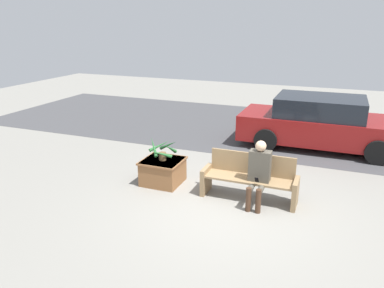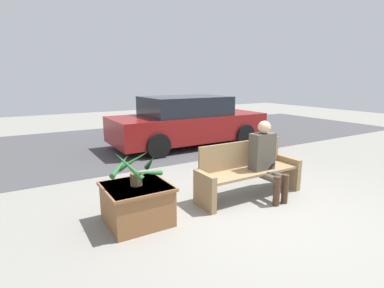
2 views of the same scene
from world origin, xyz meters
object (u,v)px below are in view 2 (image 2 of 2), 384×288
(parked_car, at_px, (187,122))
(bench, at_px, (248,171))
(potted_plant, at_px, (136,169))
(person_seated, at_px, (266,156))
(planter_box, at_px, (137,203))

(parked_car, bearing_deg, bench, -105.83)
(potted_plant, height_order, parked_car, parked_car)
(parked_car, bearing_deg, potted_plant, -128.21)
(potted_plant, distance_m, parked_car, 4.90)
(person_seated, distance_m, planter_box, 2.19)
(person_seated, distance_m, potted_plant, 2.15)
(person_seated, bearing_deg, bench, 137.36)
(bench, xyz_separation_m, person_seated, (0.20, -0.19, 0.26))
(parked_car, bearing_deg, planter_box, -128.25)
(potted_plant, bearing_deg, planter_box, 167.23)
(bench, bearing_deg, planter_box, 179.09)
(potted_plant, relative_size, parked_car, 0.15)
(person_seated, distance_m, parked_car, 4.16)
(person_seated, bearing_deg, parked_car, 77.55)
(bench, bearing_deg, potted_plant, 179.11)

